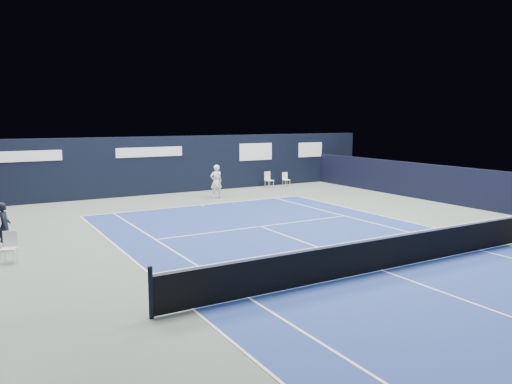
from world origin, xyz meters
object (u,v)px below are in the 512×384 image
Objects in this scene: line_judge_chair at (10,245)px; tennis_net at (383,252)px; tennis_player at (216,181)px; folding_chair_back_b at (286,178)px; folding_chair_back_a at (268,177)px.

tennis_net reaches higher than line_judge_chair.
line_judge_chair is 0.52× the size of tennis_player.
line_judge_chair is at bearing -143.31° from tennis_player.
tennis_player is at bearing -158.62° from folding_chair_back_b.
line_judge_chair is at bearing -147.27° from folding_chair_back_b.
tennis_player reaches higher than folding_chair_back_a.
folding_chair_back_a is at bearing 54.45° from line_judge_chair.
tennis_net is at bearing -13.72° from line_judge_chair.
tennis_net is at bearing -96.62° from tennis_player.
folding_chair_back_b is 0.06× the size of tennis_net.
folding_chair_back_a is at bearing -176.63° from folding_chair_back_b.
folding_chair_back_a is 1.30m from folding_chair_back_b.
folding_chair_back_b is 17.11m from tennis_net.
folding_chair_back_a reaches higher than folding_chair_back_b.
tennis_player reaches higher than line_judge_chair.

